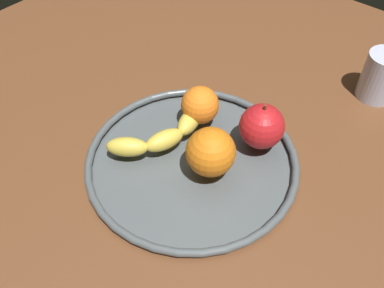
{
  "coord_description": "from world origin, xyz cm",
  "views": [
    {
      "loc": [
        -32.76,
        -27.9,
        51.85
      ],
      "look_at": [
        0.0,
        0.0,
        4.8
      ],
      "focal_mm": 38.78,
      "sensor_mm": 36.0,
      "label": 1
    }
  ],
  "objects_px": {
    "fruit_bowl": "(192,160)",
    "banana": "(163,134)",
    "orange_front_right": "(211,152)",
    "apple": "(262,126)",
    "ambient_mug": "(381,75)",
    "orange_back_left": "(200,105)"
  },
  "relations": [
    {
      "from": "fruit_bowl",
      "to": "orange_front_right",
      "type": "relative_size",
      "value": 4.5
    },
    {
      "from": "apple",
      "to": "ambient_mug",
      "type": "bearing_deg",
      "value": -18.87
    },
    {
      "from": "orange_back_left",
      "to": "fruit_bowl",
      "type": "bearing_deg",
      "value": -148.45
    },
    {
      "from": "banana",
      "to": "orange_back_left",
      "type": "bearing_deg",
      "value": 9.75
    },
    {
      "from": "orange_front_right",
      "to": "ambient_mug",
      "type": "bearing_deg",
      "value": -18.05
    },
    {
      "from": "banana",
      "to": "apple",
      "type": "relative_size",
      "value": 2.26
    },
    {
      "from": "fruit_bowl",
      "to": "banana",
      "type": "distance_m",
      "value": 0.06
    },
    {
      "from": "orange_back_left",
      "to": "ambient_mug",
      "type": "height_order",
      "value": "ambient_mug"
    },
    {
      "from": "fruit_bowl",
      "to": "ambient_mug",
      "type": "bearing_deg",
      "value": -23.16
    },
    {
      "from": "orange_back_left",
      "to": "apple",
      "type": "bearing_deg",
      "value": -78.94
    },
    {
      "from": "banana",
      "to": "orange_front_right",
      "type": "height_order",
      "value": "orange_front_right"
    },
    {
      "from": "apple",
      "to": "orange_back_left",
      "type": "distance_m",
      "value": 0.11
    },
    {
      "from": "fruit_bowl",
      "to": "banana",
      "type": "xyz_separation_m",
      "value": [
        -0.0,
        0.06,
        0.02
      ]
    },
    {
      "from": "fruit_bowl",
      "to": "orange_front_right",
      "type": "distance_m",
      "value": 0.06
    },
    {
      "from": "banana",
      "to": "ambient_mug",
      "type": "xyz_separation_m",
      "value": [
        0.36,
        -0.21,
        0.01
      ]
    },
    {
      "from": "fruit_bowl",
      "to": "orange_back_left",
      "type": "distance_m",
      "value": 0.1
    },
    {
      "from": "banana",
      "to": "orange_front_right",
      "type": "bearing_deg",
      "value": -67.9
    },
    {
      "from": "fruit_bowl",
      "to": "banana",
      "type": "relative_size",
      "value": 1.87
    },
    {
      "from": "orange_back_left",
      "to": "ambient_mug",
      "type": "xyz_separation_m",
      "value": [
        0.28,
        -0.2,
        -0.0
      ]
    },
    {
      "from": "orange_front_right",
      "to": "ambient_mug",
      "type": "relative_size",
      "value": 0.72
    },
    {
      "from": "apple",
      "to": "orange_back_left",
      "type": "xyz_separation_m",
      "value": [
        -0.02,
        0.11,
        -0.0
      ]
    },
    {
      "from": "orange_front_right",
      "to": "ambient_mug",
      "type": "height_order",
      "value": "orange_front_right"
    }
  ]
}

